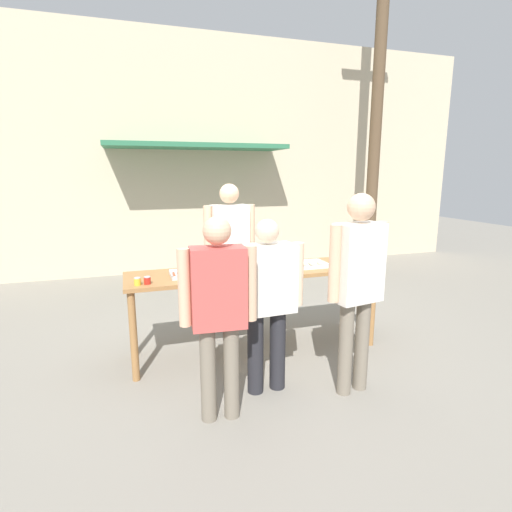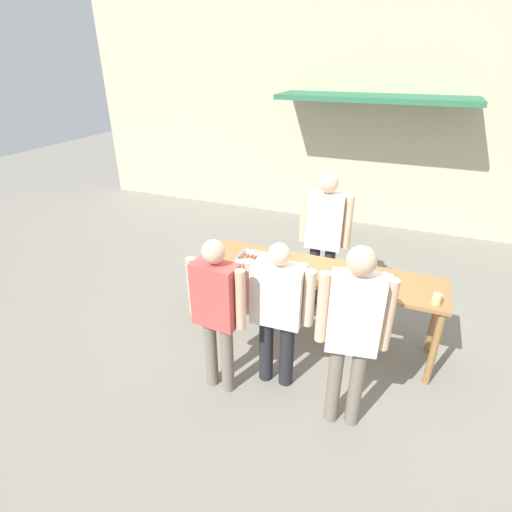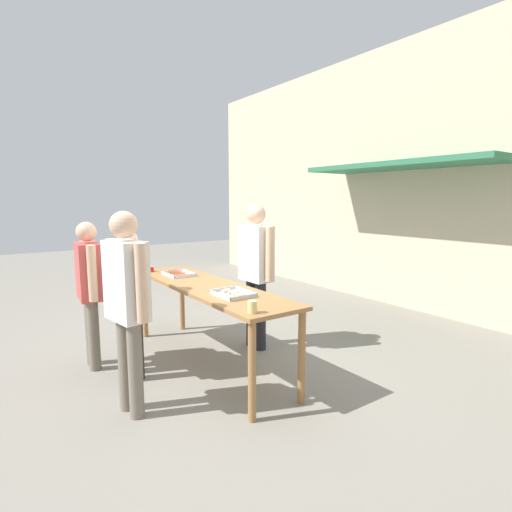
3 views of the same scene
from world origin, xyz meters
The scene contains 13 objects.
ground_plane centered at (0.00, 0.00, 0.00)m, with size 24.00×24.00×0.00m, color gray.
building_facade_back centered at (0.00, 3.98, 2.26)m, with size 12.00×1.11×4.50m.
serving_table centered at (0.00, 0.00, 0.82)m, with size 2.72×0.68×0.92m.
food_tray_sausages centered at (-0.71, -0.03, 0.94)m, with size 0.40×0.30×0.04m.
food_tray_buns centered at (0.60, -0.03, 0.94)m, with size 0.41×0.32×0.06m.
condiment_jar_mustard centered at (-1.23, -0.23, 0.96)m, with size 0.06×0.06×0.07m.
condiment_jar_ketchup centered at (-1.14, -0.22, 0.96)m, with size 0.06×0.06×0.07m.
beer_cup centered at (1.22, -0.22, 0.98)m, with size 0.08×0.08×0.11m.
person_server_behind_table centered at (-0.10, 0.74, 1.08)m, with size 0.64×0.26×1.81m.
person_customer_holding_hotdog centered at (-0.66, -1.10, 0.97)m, with size 0.60×0.26×1.64m.
person_customer_with_cup centered at (0.57, -1.07, 1.07)m, with size 0.60×0.30×1.78m.
person_customer_waiting_in_line centered at (-0.16, -0.81, 0.91)m, with size 0.69×0.28×1.57m.
utility_pole centered at (3.27, 2.79, 3.06)m, with size 1.10×0.22×5.96m.
Camera 1 is at (-1.28, -3.95, 1.95)m, focal length 28.00 mm.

